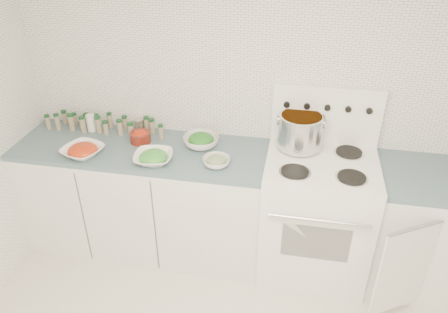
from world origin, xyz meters
TOP-DOWN VIEW (x-y plane):
  - room_walls at (0.00, 0.00)m, footprint 3.54×3.04m
  - counter_left at (-0.82, 1.19)m, footprint 1.85×0.62m
  - stove at (0.48, 1.19)m, footprint 0.76×0.70m
  - counter_right at (1.30, 1.19)m, footprint 0.89×0.83m
  - stock_pot at (0.31, 1.35)m, footprint 0.33×0.31m
  - bowl_tomato at (-1.18, 1.01)m, footprint 0.34×0.34m
  - bowl_snowpea at (-0.66, 1.02)m, footprint 0.30×0.30m
  - bowl_broccoli at (-0.39, 1.29)m, footprint 0.32×0.32m
  - bowl_zucchini at (-0.23, 1.05)m, footprint 0.25×0.25m
  - bowl_pepper at (-0.85, 1.27)m, footprint 0.15×0.15m
  - salt_canister at (-1.29, 1.38)m, footprint 0.08×0.08m
  - tin_can at (-0.92, 1.45)m, footprint 0.08×0.08m
  - spice_cluster at (-1.21, 1.39)m, footprint 0.96×0.16m

SIDE VIEW (x-z plane):
  - counter_right at x=1.30m, z-range 0.00..0.90m
  - counter_left at x=-0.82m, z-range 0.00..0.90m
  - stove at x=0.48m, z-range -0.18..1.18m
  - bowl_zucchini at x=-0.23m, z-range 0.90..0.97m
  - bowl_snowpea at x=-0.66m, z-range 0.89..0.98m
  - bowl_tomato at x=-1.18m, z-range 0.89..0.98m
  - bowl_pepper at x=-0.85m, z-range 0.90..0.99m
  - tin_can at x=-0.92m, z-range 0.90..0.99m
  - bowl_broccoli at x=-0.39m, z-range 0.90..1.00m
  - spice_cluster at x=-1.21m, z-range 0.89..1.03m
  - salt_canister at x=-1.29m, z-range 0.90..1.03m
  - stock_pot at x=0.31m, z-range 0.96..1.19m
  - room_walls at x=0.00m, z-range 0.30..2.82m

